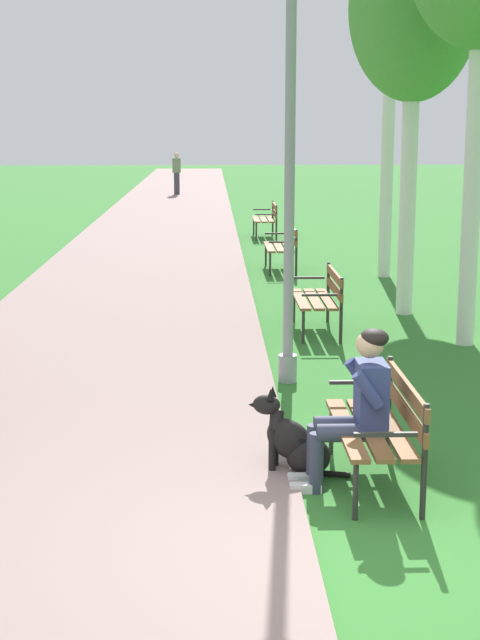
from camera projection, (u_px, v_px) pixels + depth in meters
The scene contains 11 objects.
ground_plane at pixel (341, 564), 6.13m from camera, with size 120.00×120.00×0.00m, color #33752D.
paved_path at pixel (168, 214), 29.57m from camera, with size 3.96×60.00×0.04m, color gray.
park_bench_near at pixel (382, 421), 7.40m from camera, with size 0.55×1.50×0.85m.
park_bench_mid at pixel (321, 295), 12.84m from camera, with size 0.55×1.50×0.85m.
park_bench_far at pixel (284, 244), 18.27m from camera, with size 0.55×1.50×0.85m.
park_bench_furthest at pixel (267, 217), 23.56m from camera, with size 0.55×1.50×0.85m.
person_seated_on_near_bench at pixel (357, 402), 7.29m from camera, with size 0.74×0.49×1.25m.
dog_black at pixel (295, 443), 7.66m from camera, with size 0.82×0.39×0.71m.
lamp_post_near at pixel (290, 159), 9.98m from camera, with size 0.24×0.24×4.63m.
birch_tree_fourth at pixel (414, 12), 13.33m from camera, with size 1.83×1.64×5.63m.
pedestrian_distant at pixel (177, 174), 37.33m from camera, with size 0.32×0.22×1.65m.
Camera 1 is at (-0.82, -5.67, 2.75)m, focal length 54.05 mm.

